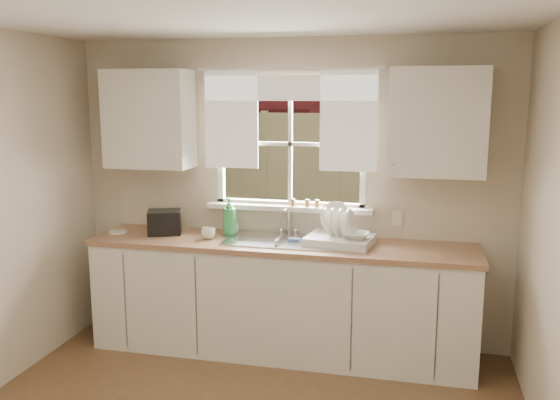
% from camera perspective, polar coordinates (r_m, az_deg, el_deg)
% --- Properties ---
extents(room_walls, '(3.62, 4.02, 2.50)m').
position_cam_1_polar(room_walls, '(2.96, -7.68, -6.04)').
color(room_walls, beige).
rests_on(room_walls, ground).
extents(window, '(1.38, 0.16, 1.06)m').
position_cam_1_polar(window, '(4.86, 0.95, 3.46)').
color(window, white).
rests_on(window, room_walls).
extents(curtains, '(1.50, 0.03, 0.81)m').
position_cam_1_polar(curtains, '(4.78, 0.83, 8.73)').
color(curtains, white).
rests_on(curtains, room_walls).
extents(base_cabinets, '(3.00, 0.62, 0.87)m').
position_cam_1_polar(base_cabinets, '(4.80, 0.08, -9.56)').
color(base_cabinets, silver).
rests_on(base_cabinets, ground).
extents(countertop, '(3.04, 0.65, 0.04)m').
position_cam_1_polar(countertop, '(4.66, 0.08, -4.29)').
color(countertop, '#986C4C').
rests_on(countertop, base_cabinets).
extents(upper_cabinet_left, '(0.70, 0.33, 0.80)m').
position_cam_1_polar(upper_cabinet_left, '(5.04, -12.48, 7.62)').
color(upper_cabinet_left, silver).
rests_on(upper_cabinet_left, room_walls).
extents(upper_cabinet_right, '(0.70, 0.33, 0.80)m').
position_cam_1_polar(upper_cabinet_right, '(4.54, 14.90, 7.25)').
color(upper_cabinet_right, silver).
rests_on(upper_cabinet_right, room_walls).
extents(wall_outlet, '(0.08, 0.01, 0.12)m').
position_cam_1_polar(wall_outlet, '(4.80, 11.21, -1.73)').
color(wall_outlet, beige).
rests_on(wall_outlet, room_walls).
extents(sill_jars, '(0.24, 0.04, 0.06)m').
position_cam_1_polar(sill_jars, '(4.82, 2.49, -0.29)').
color(sill_jars, brown).
rests_on(sill_jars, window).
extents(backyard, '(20.00, 10.00, 6.13)m').
position_cam_1_polar(backyard, '(11.23, 11.37, 17.25)').
color(backyard, '#335421').
rests_on(backyard, ground).
extents(sink, '(0.88, 0.52, 0.40)m').
position_cam_1_polar(sink, '(4.70, 0.17, -4.81)').
color(sink, '#B7B7BC').
rests_on(sink, countertop).
extents(dish_rack, '(0.54, 0.44, 0.31)m').
position_cam_1_polar(dish_rack, '(4.59, 5.76, -3.45)').
color(dish_rack, silver).
rests_on(dish_rack, countertop).
extents(bowl, '(0.21, 0.21, 0.05)m').
position_cam_1_polar(bowl, '(4.52, 7.42, -3.41)').
color(bowl, silver).
rests_on(bowl, dish_rack).
extents(soap_bottle_a, '(0.14, 0.15, 0.31)m').
position_cam_1_polar(soap_bottle_a, '(4.85, -4.90, -1.60)').
color(soap_bottle_a, '#2E8E47').
rests_on(soap_bottle_a, countertop).
extents(soap_bottle_b, '(0.09, 0.09, 0.17)m').
position_cam_1_polar(soap_bottle_b, '(5.12, -12.08, -2.00)').
color(soap_bottle_b, '#2D56AA').
rests_on(soap_bottle_b, countertop).
extents(soap_bottle_c, '(0.17, 0.17, 0.17)m').
position_cam_1_polar(soap_bottle_c, '(4.89, -4.78, -2.36)').
color(soap_bottle_c, '#F1EAC6').
rests_on(soap_bottle_c, countertop).
extents(saucer, '(0.16, 0.16, 0.01)m').
position_cam_1_polar(saucer, '(5.14, -15.35, -2.99)').
color(saucer, white).
rests_on(saucer, countertop).
extents(cup, '(0.15, 0.15, 0.09)m').
position_cam_1_polar(cup, '(4.78, -6.92, -3.21)').
color(cup, silver).
rests_on(cup, countertop).
extents(black_appliance, '(0.33, 0.31, 0.19)m').
position_cam_1_polar(black_appliance, '(5.00, -11.05, -2.10)').
color(black_appliance, black).
rests_on(black_appliance, countertop).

